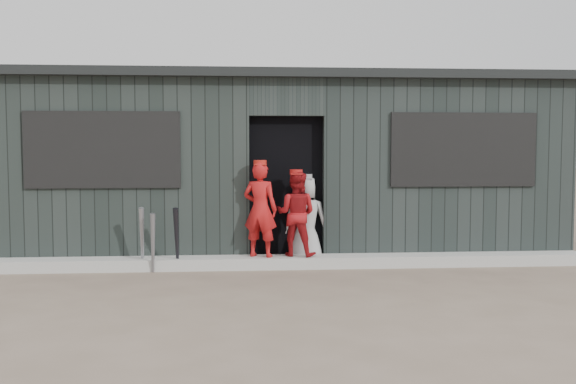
{
  "coord_description": "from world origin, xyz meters",
  "views": [
    {
      "loc": [
        -0.64,
        -6.5,
        1.58
      ],
      "look_at": [
        0.0,
        1.8,
        1.0
      ],
      "focal_mm": 40.0,
      "sensor_mm": 36.0,
      "label": 1
    }
  ],
  "objects": [
    {
      "name": "player_red_left",
      "position": [
        -0.36,
        1.83,
        0.77
      ],
      "size": [
        0.53,
        0.44,
        1.24
      ],
      "primitive_type": "imported",
      "rotation": [
        0.0,
        0.0,
        2.77
      ],
      "color": "red",
      "rests_on": "curb"
    },
    {
      "name": "ground",
      "position": [
        0.0,
        0.0,
        0.0
      ],
      "size": [
        80.0,
        80.0,
        0.0
      ],
      "primitive_type": "plane",
      "color": "brown",
      "rests_on": "ground"
    },
    {
      "name": "bat_mid",
      "position": [
        -1.72,
        1.57,
        0.38
      ],
      "size": [
        0.1,
        0.2,
        0.76
      ],
      "primitive_type": "cone",
      "rotation": [
        0.16,
        0.0,
        0.2
      ],
      "color": "slate",
      "rests_on": "ground"
    },
    {
      "name": "player_red_right",
      "position": [
        0.11,
        1.87,
        0.71
      ],
      "size": [
        0.65,
        0.58,
        1.12
      ],
      "primitive_type": "imported",
      "rotation": [
        0.0,
        0.0,
        2.8
      ],
      "color": "maroon",
      "rests_on": "curb"
    },
    {
      "name": "curb",
      "position": [
        0.0,
        1.82,
        0.07
      ],
      "size": [
        8.0,
        0.36,
        0.15
      ],
      "primitive_type": "cube",
      "color": "#A8A9A3",
      "rests_on": "ground"
    },
    {
      "name": "player_grey_back",
      "position": [
        0.26,
        2.08,
        0.6
      ],
      "size": [
        0.62,
        0.44,
        1.2
      ],
      "primitive_type": "imported",
      "rotation": [
        0.0,
        0.0,
        3.03
      ],
      "color": "#A4A4A4",
      "rests_on": "ground"
    },
    {
      "name": "bat_right",
      "position": [
        -1.43,
        1.67,
        0.41
      ],
      "size": [
        0.07,
        0.33,
        0.83
      ],
      "primitive_type": "cone",
      "rotation": [
        0.31,
        0.0,
        0.01
      ],
      "color": "black",
      "rests_on": "ground"
    },
    {
      "name": "dugout",
      "position": [
        -0.0,
        3.5,
        1.29
      ],
      "size": [
        8.3,
        3.3,
        2.62
      ],
      "color": "black",
      "rests_on": "ground"
    },
    {
      "name": "bat_left",
      "position": [
        -1.88,
        1.74,
        0.42
      ],
      "size": [
        0.1,
        0.31,
        0.83
      ],
      "primitive_type": "cone",
      "rotation": [
        0.29,
        0.0,
        0.11
      ],
      "color": "gray",
      "rests_on": "ground"
    }
  ]
}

